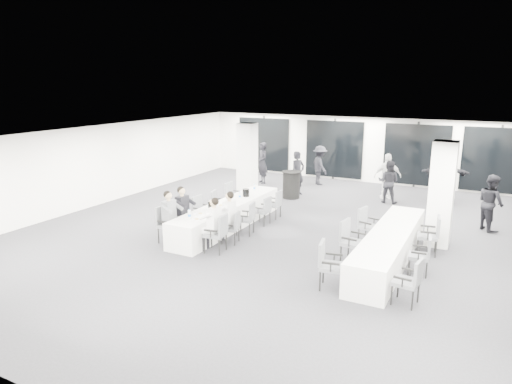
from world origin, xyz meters
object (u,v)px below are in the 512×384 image
(chair_main_left_mid, at_px, (201,209))
(chair_main_right_mid, at_px, (248,217))
(chair_main_left_far, at_px, (232,195))
(standing_guest_e, at_px, (447,176))
(standing_guest_f, at_px, (446,172))
(chair_side_right_far, at_px, (432,233))
(chair_side_left_mid, at_px, (350,239))
(banquet_table_side, at_px, (389,247))
(chair_main_left_near, at_px, (166,222))
(standing_guest_b, at_px, (388,179))
(chair_main_right_fourth, at_px, (264,209))
(chair_main_right_near, at_px, (218,231))
(ice_bucket_far, at_px, (246,193))
(chair_main_left_fourth, at_px, (217,203))
(chair_main_right_second, at_px, (233,226))
(standing_guest_a, at_px, (298,170))
(cocktail_table, at_px, (291,185))
(chair_side_left_far, at_px, (367,223))
(standing_guest_g, at_px, (262,160))
(standing_guest_d, at_px, (388,173))
(chair_main_right_far, at_px, (275,203))
(banquet_table_main, at_px, (228,215))
(standing_guest_c, at_px, (320,163))
(standing_guest_h, at_px, (491,199))
(chair_main_left_second, at_px, (180,217))
(ice_bucket_near, at_px, (212,206))
(chair_side_left_near, at_px, (328,262))
(chair_side_right_mid, at_px, (423,253))
(chair_side_right_near, at_px, (411,279))

(chair_main_left_mid, height_order, chair_main_right_mid, chair_main_right_mid)
(chair_main_left_far, bearing_deg, standing_guest_e, 123.16)
(chair_main_right_mid, bearing_deg, standing_guest_f, -44.45)
(chair_main_right_mid, xyz_separation_m, chair_side_right_far, (4.84, 0.76, 0.04))
(chair_side_left_mid, bearing_deg, standing_guest_f, 177.44)
(banquet_table_side, xyz_separation_m, chair_main_left_near, (-5.67, -1.39, 0.19))
(standing_guest_b, bearing_deg, chair_main_right_fourth, 60.24)
(chair_main_right_near, height_order, ice_bucket_far, chair_main_right_near)
(ice_bucket_far, bearing_deg, chair_main_left_fourth, -162.92)
(ice_bucket_far, bearing_deg, chair_main_right_second, -70.27)
(chair_side_left_mid, height_order, standing_guest_b, standing_guest_b)
(chair_side_right_far, relative_size, standing_guest_a, 0.53)
(cocktail_table, relative_size, standing_guest_b, 0.58)
(chair_side_left_far, relative_size, standing_guest_g, 0.48)
(standing_guest_d, height_order, standing_guest_g, standing_guest_g)
(chair_main_right_far, bearing_deg, standing_guest_b, -39.93)
(chair_main_left_near, distance_m, ice_bucket_far, 2.99)
(banquet_table_main, height_order, chair_side_left_far, chair_side_left_far)
(chair_main_right_second, distance_m, standing_guest_c, 7.99)
(chair_side_right_far, distance_m, standing_guest_h, 3.16)
(standing_guest_g, bearing_deg, chair_main_left_second, -41.83)
(chair_side_left_mid, bearing_deg, standing_guest_e, 175.71)
(chair_main_left_fourth, relative_size, standing_guest_d, 0.46)
(standing_guest_b, bearing_deg, chair_main_right_second, 68.59)
(chair_main_right_mid, height_order, chair_side_left_mid, chair_side_left_mid)
(chair_main_left_fourth, relative_size, ice_bucket_near, 3.19)
(standing_guest_b, distance_m, ice_bucket_near, 7.02)
(chair_main_right_second, distance_m, chair_main_right_fourth, 1.87)
(chair_main_right_mid, relative_size, standing_guest_f, 0.45)
(chair_main_right_near, height_order, chair_side_left_near, chair_side_left_near)
(ice_bucket_far, bearing_deg, standing_guest_h, 19.09)
(chair_side_right_mid, distance_m, ice_bucket_far, 5.92)
(banquet_table_side, height_order, chair_side_right_mid, chair_side_right_mid)
(chair_side_right_far, bearing_deg, chair_main_right_second, 100.24)
(chair_side_left_near, bearing_deg, chair_main_left_near, -108.77)
(chair_main_right_second, xyz_separation_m, ice_bucket_near, (-0.81, 0.25, 0.39))
(chair_side_right_far, height_order, standing_guest_h, standing_guest_h)
(standing_guest_e, bearing_deg, standing_guest_a, 89.53)
(standing_guest_f, bearing_deg, chair_main_right_second, 48.12)
(ice_bucket_near, bearing_deg, chair_main_left_mid, 142.66)
(chair_main_right_far, distance_m, chair_side_right_near, 6.34)
(chair_main_left_mid, relative_size, chair_side_left_mid, 0.88)
(chair_main_left_near, bearing_deg, chair_main_right_near, 86.71)
(chair_main_right_mid, bearing_deg, chair_main_left_second, 108.93)
(cocktail_table, relative_size, chair_side_right_near, 1.06)
(chair_main_left_far, relative_size, chair_side_left_near, 0.95)
(chair_main_left_far, distance_m, chair_main_right_far, 1.67)
(cocktail_table, height_order, chair_main_left_near, cocktail_table)
(standing_guest_f, distance_m, standing_guest_h, 3.62)
(standing_guest_g, bearing_deg, standing_guest_h, 23.15)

